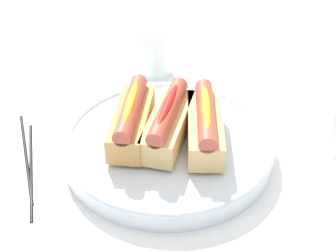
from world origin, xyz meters
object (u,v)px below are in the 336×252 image
hotdog_side (205,125)px  chopstick_far (26,155)px  hotdog_front (131,119)px  water_glass (152,54)px  serving_bowl (168,145)px  hotdog_back (168,122)px  chopstick_near (31,168)px

hotdog_side → chopstick_far: size_ratio=0.70×
hotdog_front → chopstick_far: 0.18m
hotdog_front → water_glass: bearing=170.5°
serving_bowl → hotdog_back: 0.04m
serving_bowl → hotdog_front: bearing=-101.4°
hotdog_back → chopstick_near: (0.02, -0.21, -0.06)m
water_glass → chopstick_near: 0.34m
serving_bowl → chopstick_far: 0.22m
hotdog_back → serving_bowl: bearing=-90.0°
hotdog_side → chopstick_near: 0.27m
hotdog_front → water_glass: (-0.24, 0.04, -0.02)m
hotdog_side → water_glass: size_ratio=1.71×
hotdog_side → chopstick_far: (-0.02, -0.27, -0.06)m
serving_bowl → hotdog_side: bearing=78.6°
water_glass → chopstick_near: water_glass is taller
hotdog_front → water_glass: hotdog_front is taller
serving_bowl → hotdog_front: (-0.01, -0.05, 0.04)m
hotdog_back → water_glass: bearing=-176.9°
hotdog_front → chopstick_far: bearing=-89.7°
chopstick_near → chopstick_far: bearing=-166.7°
serving_bowl → water_glass: (-0.25, -0.01, 0.02)m
serving_bowl → hotdog_front: size_ratio=2.06×
hotdog_back → water_glass: hotdog_back is taller
water_glass → hotdog_front: bearing=-9.5°
hotdog_front → chopstick_near: (0.03, -0.15, -0.06)m
hotdog_side → hotdog_front: bearing=-101.4°
hotdog_back → hotdog_side: bearing=78.6°
hotdog_back → hotdog_side: 0.06m
serving_bowl → chopstick_far: size_ratio=1.47×
serving_bowl → chopstick_near: size_ratio=1.47×
hotdog_side → chopstick_far: bearing=-94.4°
serving_bowl → hotdog_side: size_ratio=2.10×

